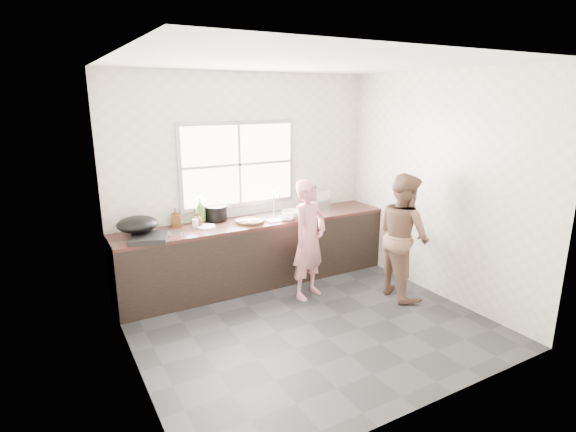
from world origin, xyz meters
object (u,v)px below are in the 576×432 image
bottle_brown_tall (176,218)px  glass_jar (195,223)px  bowl_crabs (292,214)px  bowl_held (287,218)px  bottle_green (200,210)px  burner (149,238)px  woman (309,243)px  dish_rack (315,199)px  bottle_brown_short (197,220)px  person_side (403,236)px  bowl_mince (253,222)px  wok (138,224)px  plate_food (206,227)px  pot_lid_left (173,233)px  black_pot (216,213)px  pot_lid_right (158,234)px  cutting_board (250,221)px

bottle_brown_tall → glass_jar: (0.19, -0.17, -0.05)m
bowl_crabs → bowl_held: bowl_crabs is taller
bowl_held → bottle_green: bearing=156.7°
burner → bowl_crabs: bearing=2.9°
woman → bottle_brown_tall: size_ratio=6.50×
dish_rack → bottle_brown_short: bearing=176.8°
person_side → glass_jar: bearing=68.1°
person_side → bowl_mince: (-1.51, 1.04, 0.12)m
bowl_mince → woman: bearing=-46.5°
bottle_brown_tall → wok: size_ratio=0.46×
plate_food → pot_lid_left: bearing=-171.0°
plate_food → bottle_brown_short: 0.14m
black_pot → bowl_held: bearing=-28.7°
person_side → glass_jar: 2.52m
woman → bottle_brown_tall: 1.65m
bottle_brown_tall → pot_lid_right: (-0.27, -0.23, -0.10)m
bowl_crabs → bottle_brown_short: bottle_brown_short is taller
bowl_crabs → pot_lid_left: bearing=179.3°
cutting_board → dish_rack: dish_rack is taller
bottle_brown_tall → wok: (-0.49, -0.21, 0.04)m
bottle_brown_short → glass_jar: (-0.04, -0.04, -0.03)m
bowl_mince → burner: 1.28m
black_pot → glass_jar: bearing=-152.6°
woman → bowl_held: woman is taller
bowl_mince → dish_rack: dish_rack is taller
woman → burner: (-1.77, 0.50, 0.21)m
dish_rack → pot_lid_right: (-2.25, -0.18, -0.13)m
burner → wok: wok is taller
bowl_crabs → pot_lid_right: bowl_crabs is taller
bowl_crabs → bottle_brown_short: size_ratio=1.31×
dish_rack → wok: bearing=177.7°
cutting_board → black_pot: 0.45m
bowl_crabs → burner: (-1.87, -0.10, -0.00)m
cutting_board → bowl_held: (0.46, -0.14, 0.02)m
bowl_crabs → burner: 1.87m
bottle_brown_tall → dish_rack: size_ratio=0.60×
glass_jar → pot_lid_left: size_ratio=0.50×
glass_jar → pot_lid_right: bearing=-172.6°
pot_lid_left → pot_lid_right: size_ratio=0.91×
person_side → bottle_green: bearing=63.2°
plate_food → bottle_green: bottle_green is taller
bottle_green → wok: bottle_green is taller
dish_rack → pot_lid_left: (-2.10, -0.24, -0.13)m
person_side → cutting_board: (-1.51, 1.13, 0.11)m
bowl_crabs → black_pot: 0.98m
cutting_board → pot_lid_left: 0.97m
burner → glass_jar: bearing=21.1°
bowl_crabs → bowl_mince: bearing=-172.7°
bowl_held → plate_food: size_ratio=0.91×
pot_lid_right → glass_jar: bearing=7.4°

